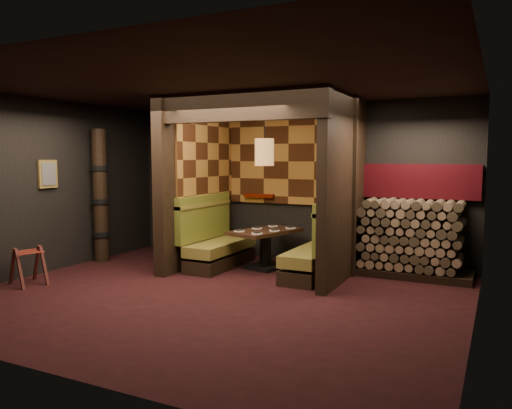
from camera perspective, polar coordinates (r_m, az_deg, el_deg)
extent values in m
cube|color=black|center=(6.95, -4.83, -10.47)|extent=(6.50, 5.50, 0.02)
cube|color=black|center=(6.76, -5.02, 13.64)|extent=(6.50, 5.50, 0.02)
cube|color=black|center=(9.18, 4.04, 2.47)|extent=(6.50, 0.02, 2.85)
cube|color=black|center=(4.58, -23.09, -0.80)|extent=(6.50, 0.02, 2.85)
cube|color=black|center=(8.84, -23.32, 1.94)|extent=(0.02, 5.50, 2.85)
cube|color=black|center=(5.75, 24.12, 0.32)|extent=(0.02, 5.50, 2.85)
cube|color=black|center=(8.82, -6.88, 2.33)|extent=(0.20, 2.20, 2.85)
cube|color=black|center=(7.75, 9.99, 1.88)|extent=(0.15, 2.10, 2.85)
cube|color=black|center=(7.35, -2.29, 11.18)|extent=(2.85, 0.18, 0.44)
cube|color=#9E6829|center=(9.13, 3.79, 4.94)|extent=(2.40, 0.06, 1.55)
cube|color=#9E6829|center=(8.89, -5.64, 5.11)|extent=(0.04, 1.85, 1.45)
cube|color=#5A1003|center=(9.33, 0.37, 1.02)|extent=(0.60, 0.12, 0.07)
cube|color=black|center=(8.73, -4.04, -6.39)|extent=(0.55, 1.60, 0.22)
cube|color=olive|center=(8.68, -4.06, -4.77)|extent=(0.55, 1.60, 0.18)
cube|color=#5A7226|center=(8.79, -5.96, -2.09)|extent=(0.12, 1.60, 0.78)
cube|color=olive|center=(8.76, -5.98, 0.18)|extent=(0.15, 1.60, 0.06)
cube|color=black|center=(8.03, 6.45, -7.44)|extent=(0.55, 1.60, 0.22)
cube|color=olive|center=(7.98, 6.47, -5.69)|extent=(0.55, 1.60, 0.18)
cube|color=#5A7226|center=(7.81, 8.82, -3.06)|extent=(0.12, 1.60, 0.78)
cube|color=olive|center=(7.76, 8.85, -0.50)|extent=(0.15, 1.60, 0.06)
cube|color=black|center=(8.59, 1.09, -7.11)|extent=(0.68, 0.68, 0.06)
cylinder|color=black|center=(8.54, 1.09, -5.32)|extent=(0.20, 0.20, 0.61)
cube|color=#331D12|center=(8.48, 1.10, -3.11)|extent=(1.01, 1.40, 0.06)
cylinder|color=white|center=(8.30, -1.91, -3.05)|extent=(0.18, 0.18, 0.01)
cube|color=black|center=(8.29, -1.91, -2.94)|extent=(0.10, 0.13, 0.02)
cylinder|color=white|center=(8.03, 0.12, -3.33)|extent=(0.18, 0.18, 0.01)
cube|color=black|center=(8.03, 0.12, -3.21)|extent=(0.10, 0.13, 0.02)
cylinder|color=white|center=(8.61, 0.11, -2.74)|extent=(0.18, 0.18, 0.01)
cube|color=black|center=(8.61, 0.11, -2.63)|extent=(0.10, 0.13, 0.02)
cylinder|color=white|center=(8.35, 2.12, -2.99)|extent=(0.18, 0.18, 0.01)
cube|color=black|center=(8.35, 2.12, -2.88)|extent=(0.10, 0.13, 0.02)
cylinder|color=white|center=(8.93, 1.97, -2.45)|extent=(0.18, 0.18, 0.01)
cube|color=black|center=(8.93, 1.97, -2.35)|extent=(0.10, 0.13, 0.02)
cylinder|color=white|center=(8.68, 3.97, -2.68)|extent=(0.18, 0.18, 0.01)
cube|color=black|center=(8.68, 3.97, -2.58)|extent=(0.10, 0.13, 0.02)
cylinder|color=olive|center=(8.35, 0.97, 6.00)|extent=(0.32, 0.32, 0.45)
sphere|color=#FFC672|center=(8.35, 0.97, 6.00)|extent=(0.18, 0.18, 0.18)
cylinder|color=black|center=(8.37, 0.97, 9.75)|extent=(0.02, 0.02, 0.65)
cube|color=olive|center=(8.87, -22.70, 3.23)|extent=(0.04, 0.36, 0.46)
cube|color=#3F3F3F|center=(8.85, -22.60, 3.23)|extent=(0.01, 0.27, 0.36)
cube|color=#421612|center=(8.29, -26.07, -6.46)|extent=(0.27, 0.12, 0.60)
cube|color=#421612|center=(8.03, -25.37, -6.80)|extent=(0.27, 0.12, 0.60)
cube|color=#421612|center=(8.41, -23.80, -6.20)|extent=(0.27, 0.12, 0.60)
cube|color=#421612|center=(8.16, -23.04, -6.53)|extent=(0.27, 0.12, 0.60)
cube|color=maroon|center=(8.31, -24.99, -4.81)|extent=(0.16, 0.37, 0.02)
cube|color=maroon|center=(8.18, -24.63, -4.95)|extent=(0.16, 0.37, 0.02)
cube|color=maroon|center=(8.05, -24.26, -5.09)|extent=(0.16, 0.37, 0.02)
cylinder|color=black|center=(9.46, -17.37, 0.96)|extent=(0.26, 0.26, 2.40)
cylinder|color=black|center=(9.54, -17.25, -3.24)|extent=(0.31, 0.31, 0.09)
cylinder|color=black|center=(9.47, -17.35, 0.36)|extent=(0.31, 0.31, 0.09)
cylinder|color=black|center=(9.44, -17.45, 3.99)|extent=(0.31, 0.31, 0.09)
cube|color=black|center=(8.36, 17.66, -7.50)|extent=(1.73, 0.70, 0.12)
cube|color=brown|center=(8.25, 17.78, -3.35)|extent=(1.73, 0.70, 1.10)
cube|color=maroon|center=(8.49, 18.27, 2.52)|extent=(1.83, 0.10, 0.56)
cube|color=black|center=(7.97, 11.13, 1.95)|extent=(0.08, 0.08, 2.85)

